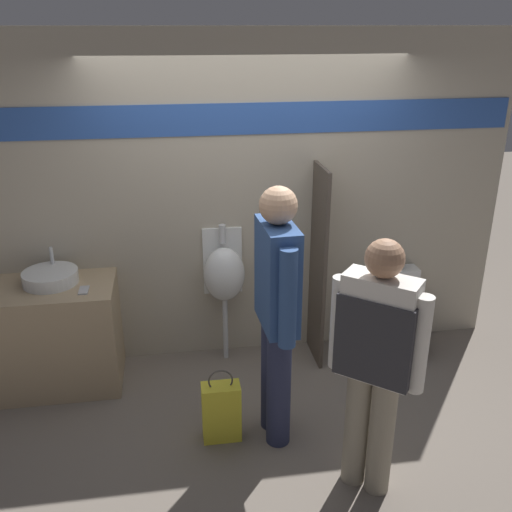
# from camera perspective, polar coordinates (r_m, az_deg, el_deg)

# --- Properties ---
(ground_plane) EXTENTS (16.00, 16.00, 0.00)m
(ground_plane) POSITION_cam_1_polar(r_m,az_deg,el_deg) (4.75, 0.33, -12.59)
(ground_plane) COLOR #70665B
(display_wall) EXTENTS (4.39, 0.07, 2.70)m
(display_wall) POSITION_cam_1_polar(r_m,az_deg,el_deg) (4.69, -0.82, 5.50)
(display_wall) COLOR #B2A893
(display_wall) RESTS_ON ground_plane
(sink_counter) EXTENTS (1.05, 0.61, 0.86)m
(sink_counter) POSITION_cam_1_polar(r_m,az_deg,el_deg) (4.81, -19.83, -7.56)
(sink_counter) COLOR tan
(sink_counter) RESTS_ON ground_plane
(sink_basin) EXTENTS (0.42, 0.42, 0.24)m
(sink_basin) POSITION_cam_1_polar(r_m,az_deg,el_deg) (4.64, -19.86, -1.99)
(sink_basin) COLOR silver
(sink_basin) RESTS_ON sink_counter
(cell_phone) EXTENTS (0.07, 0.14, 0.01)m
(cell_phone) POSITION_cam_1_polar(r_m,az_deg,el_deg) (4.45, -16.85, -3.30)
(cell_phone) COLOR #B7B7BC
(cell_phone) RESTS_ON sink_counter
(divider_near_counter) EXTENTS (0.03, 0.44, 1.69)m
(divider_near_counter) POSITION_cam_1_polar(r_m,az_deg,el_deg) (4.74, 6.23, -1.09)
(divider_near_counter) COLOR #4C4238
(divider_near_counter) RESTS_ON ground_plane
(urinal_near_counter) EXTENTS (0.34, 0.27, 1.20)m
(urinal_near_counter) POSITION_cam_1_polar(r_m,az_deg,el_deg) (4.72, -3.21, -1.81)
(urinal_near_counter) COLOR silver
(urinal_near_counter) RESTS_ON ground_plane
(toilet) EXTENTS (0.37, 0.54, 0.88)m
(toilet) POSITION_cam_1_polar(r_m,az_deg,el_deg) (5.17, 14.53, -6.38)
(toilet) COLOR silver
(toilet) RESTS_ON ground_plane
(person_in_vest) EXTENTS (0.47, 0.44, 1.66)m
(person_in_vest) POSITION_cam_1_polar(r_m,az_deg,el_deg) (3.39, 11.91, -9.45)
(person_in_vest) COLOR gray
(person_in_vest) RESTS_ON ground_plane
(person_with_lanyard) EXTENTS (0.24, 0.63, 1.81)m
(person_with_lanyard) POSITION_cam_1_polar(r_m,az_deg,el_deg) (3.72, 2.09, -5.17)
(person_with_lanyard) COLOR #282D4C
(person_with_lanyard) RESTS_ON ground_plane
(shopping_bag) EXTENTS (0.27, 0.15, 0.56)m
(shopping_bag) POSITION_cam_1_polar(r_m,az_deg,el_deg) (4.10, -3.48, -15.23)
(shopping_bag) COLOR yellow
(shopping_bag) RESTS_ON ground_plane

